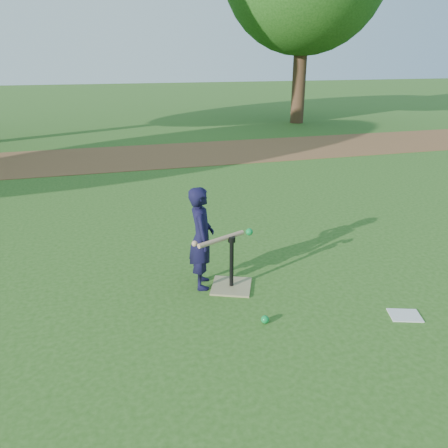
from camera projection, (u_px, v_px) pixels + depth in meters
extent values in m
plane|color=#285116|center=(213.00, 308.00, 4.50)|extent=(80.00, 80.00, 0.00)
cube|color=brown|center=(139.00, 157.00, 11.22)|extent=(24.00, 3.00, 0.01)
imported|color=black|center=(201.00, 238.00, 4.75)|extent=(0.34, 0.46, 1.15)
sphere|color=#0B7F33|center=(265.00, 319.00, 4.23)|extent=(0.08, 0.08, 0.08)
cube|color=silver|center=(405.00, 315.00, 4.36)|extent=(0.36, 0.32, 0.01)
cube|color=#90855B|center=(231.00, 286.00, 4.90)|extent=(0.56, 0.56, 0.02)
cylinder|color=black|center=(232.00, 263.00, 4.79)|extent=(0.05, 0.05, 0.55)
cylinder|color=black|center=(232.00, 239.00, 4.69)|extent=(0.08, 0.08, 0.06)
cylinder|color=tan|center=(221.00, 239.00, 4.63)|extent=(0.57, 0.29, 0.05)
sphere|color=tan|center=(195.00, 244.00, 4.52)|extent=(0.06, 0.06, 0.06)
sphere|color=#0B7F33|center=(249.00, 232.00, 4.79)|extent=(0.08, 0.08, 0.08)
cylinder|color=#382316|center=(299.00, 76.00, 16.32)|extent=(0.50, 0.50, 3.42)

